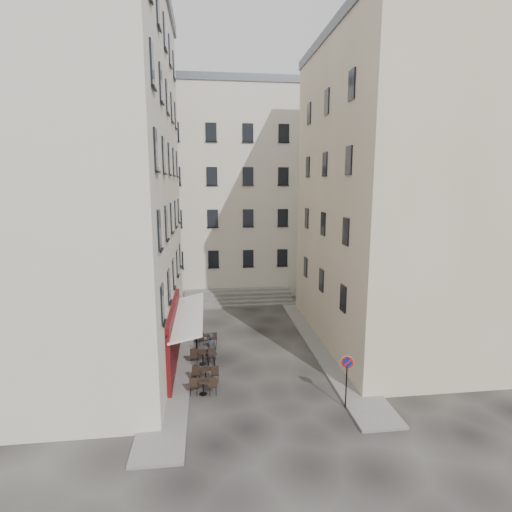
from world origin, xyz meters
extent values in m
plane|color=black|center=(0.00, 0.00, 0.00)|extent=(90.00, 90.00, 0.00)
cube|color=slate|center=(-4.50, 4.00, 0.06)|extent=(2.00, 22.00, 0.12)
cube|color=slate|center=(4.50, 3.00, 0.06)|extent=(2.00, 18.00, 0.12)
cube|color=beige|center=(-10.50, 3.00, 10.00)|extent=(12.00, 16.00, 20.00)
cube|color=tan|center=(10.50, 3.50, 9.00)|extent=(12.00, 14.00, 18.00)
cube|color=#53575E|center=(10.50, 3.50, 18.30)|extent=(12.20, 14.20, 0.60)
cube|color=beige|center=(-1.00, 19.00, 9.00)|extent=(18.00, 10.00, 18.00)
cube|color=#53575E|center=(-1.00, 19.00, 18.30)|extent=(18.20, 10.20, 0.60)
cube|color=#40090D|center=(-4.42, 1.00, 1.75)|extent=(0.25, 7.00, 3.50)
cube|color=black|center=(-4.38, 1.00, 1.40)|extent=(0.06, 3.85, 2.00)
cube|color=silver|center=(-3.60, 1.00, 2.95)|extent=(1.58, 7.30, 0.41)
cube|color=#575452|center=(0.00, 11.90, 0.10)|extent=(9.00, 1.80, 0.20)
cube|color=#575452|center=(0.00, 12.35, 0.30)|extent=(9.00, 1.80, 0.20)
cube|color=#575452|center=(0.00, 12.80, 0.50)|extent=(9.00, 1.80, 0.20)
cube|color=#575452|center=(0.00, 13.25, 0.70)|extent=(9.00, 1.80, 0.20)
cylinder|color=black|center=(-3.25, -1.00, 0.45)|extent=(0.10, 0.10, 0.90)
sphere|color=black|center=(-3.25, -1.00, 0.92)|extent=(0.12, 0.12, 0.12)
cylinder|color=black|center=(-3.25, 2.50, 0.45)|extent=(0.10, 0.10, 0.90)
sphere|color=black|center=(-3.25, 2.50, 0.92)|extent=(0.12, 0.12, 0.12)
cylinder|color=black|center=(-3.25, 6.00, 0.45)|extent=(0.10, 0.10, 0.90)
sphere|color=black|center=(-3.25, 6.00, 0.92)|extent=(0.12, 0.12, 0.12)
cylinder|color=black|center=(3.48, -4.06, 1.20)|extent=(0.06, 0.06, 2.41)
cylinder|color=red|center=(3.48, -4.06, 2.17)|extent=(0.54, 0.19, 0.56)
cylinder|color=navy|center=(3.48, -4.09, 2.17)|extent=(0.39, 0.15, 0.40)
cube|color=red|center=(3.48, -4.11, 2.17)|extent=(0.32, 0.12, 0.33)
cylinder|color=black|center=(-2.84, -2.21, 0.07)|extent=(0.36, 0.36, 0.02)
cylinder|color=black|center=(-2.84, -2.21, 0.40)|extent=(0.05, 0.05, 0.70)
cylinder|color=black|center=(-2.84, -2.21, 0.72)|extent=(0.60, 0.60, 0.04)
cube|color=black|center=(-2.39, -2.21, 0.45)|extent=(0.38, 0.38, 0.90)
cube|color=black|center=(-3.29, -2.11, 0.45)|extent=(0.38, 0.38, 0.90)
cylinder|color=black|center=(-2.73, -1.03, 0.07)|extent=(0.37, 0.37, 0.02)
cylinder|color=black|center=(-2.73, -1.03, 0.41)|extent=(0.05, 0.05, 0.72)
cylinder|color=black|center=(-2.73, -1.03, 0.74)|extent=(0.61, 0.61, 0.04)
cube|color=black|center=(-2.27, -1.03, 0.46)|extent=(0.39, 0.39, 0.92)
cube|color=black|center=(-3.19, -0.93, 0.46)|extent=(0.39, 0.39, 0.92)
cylinder|color=black|center=(-2.89, 1.00, 0.08)|extent=(0.39, 0.39, 0.02)
cylinder|color=black|center=(-2.89, 1.00, 0.43)|extent=(0.05, 0.05, 0.75)
cylinder|color=black|center=(-2.89, 1.00, 0.78)|extent=(0.65, 0.65, 0.04)
cube|color=black|center=(-2.40, 1.00, 0.48)|extent=(0.41, 0.41, 0.97)
cube|color=black|center=(-3.37, 1.11, 0.48)|extent=(0.41, 0.41, 0.97)
cylinder|color=black|center=(-2.60, 3.79, 0.06)|extent=(0.32, 0.32, 0.02)
cylinder|color=black|center=(-2.60, 3.79, 0.36)|extent=(0.04, 0.04, 0.63)
cylinder|color=black|center=(-2.60, 3.79, 0.64)|extent=(0.54, 0.54, 0.04)
cube|color=black|center=(-2.20, 3.79, 0.40)|extent=(0.34, 0.34, 0.80)
cube|color=black|center=(-3.01, 3.88, 0.40)|extent=(0.34, 0.34, 0.80)
cylinder|color=black|center=(-3.58, 4.58, 0.06)|extent=(0.33, 0.33, 0.02)
cylinder|color=black|center=(-3.58, 4.58, 0.37)|extent=(0.05, 0.05, 0.65)
cylinder|color=black|center=(-3.58, 4.58, 0.67)|extent=(0.56, 0.56, 0.04)
cube|color=black|center=(-3.16, 4.58, 0.42)|extent=(0.35, 0.35, 0.83)
cube|color=black|center=(-4.00, 4.67, 0.42)|extent=(0.35, 0.35, 0.83)
imported|color=#222228|center=(-2.44, 0.96, 0.93)|extent=(0.70, 0.48, 1.87)
camera|label=1|loc=(-2.51, -19.83, 9.88)|focal=28.00mm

